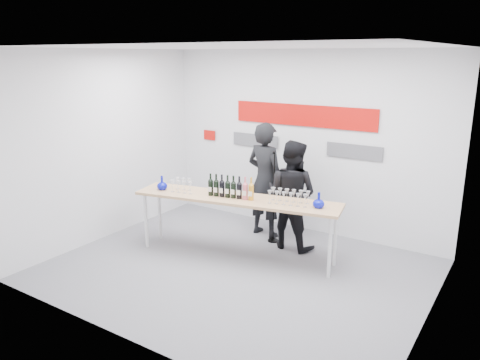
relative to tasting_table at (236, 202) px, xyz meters
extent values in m
plane|color=slate|center=(0.27, -0.40, -0.84)|extent=(5.00, 5.00, 0.00)
cube|color=silver|center=(0.27, 1.60, 0.66)|extent=(5.00, 0.04, 3.00)
cube|color=#BA0C08|center=(0.27, 1.57, 1.11)|extent=(2.50, 0.02, 0.35)
cube|color=#59595E|center=(-0.63, 1.57, 0.61)|extent=(0.90, 0.02, 0.22)
cube|color=#59595E|center=(1.17, 1.57, 0.61)|extent=(0.90, 0.02, 0.22)
cube|color=#BA0C08|center=(-1.63, 1.57, 0.61)|extent=(0.25, 0.02, 0.18)
cube|color=tan|center=(0.00, 0.00, 0.05)|extent=(3.10, 1.21, 0.04)
cylinder|color=silver|center=(-1.35, -0.48, -0.41)|extent=(0.05, 0.05, 0.87)
cylinder|color=silver|center=(1.43, 0.09, -0.41)|extent=(0.05, 0.05, 0.87)
cylinder|color=silver|center=(-1.43, -0.09, -0.41)|extent=(0.05, 0.05, 0.87)
cylinder|color=silver|center=(1.35, 0.48, -0.41)|extent=(0.05, 0.05, 0.87)
imported|color=black|center=(-0.08, 0.97, 0.10)|extent=(0.75, 0.55, 1.88)
imported|color=black|center=(0.51, 0.76, 0.00)|extent=(0.85, 0.67, 1.69)
cylinder|color=black|center=(0.19, 0.79, -0.83)|extent=(0.17, 0.17, 0.02)
cylinder|color=black|center=(0.19, 0.79, -0.12)|extent=(0.02, 0.02, 1.44)
sphere|color=black|center=(0.19, 0.76, 0.61)|extent=(0.05, 0.05, 0.05)
camera|label=1|loc=(3.56, -5.39, 2.06)|focal=35.00mm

